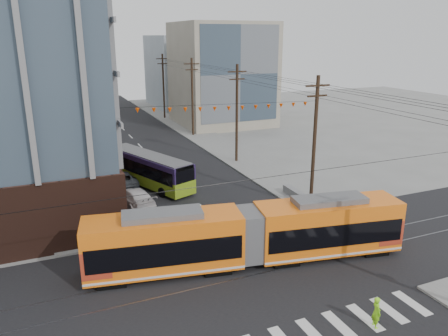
% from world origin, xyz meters
% --- Properties ---
extents(ground, '(160.00, 160.00, 0.00)m').
position_xyz_m(ground, '(0.00, 0.00, 0.00)').
color(ground, slate).
extents(bg_bldg_ne_near, '(14.00, 14.00, 16.00)m').
position_xyz_m(bg_bldg_ne_near, '(16.00, 48.00, 8.00)').
color(bg_bldg_ne_near, gray).
rests_on(bg_bldg_ne_near, ground).
extents(bg_bldg_nw_far, '(16.00, 18.00, 20.00)m').
position_xyz_m(bg_bldg_nw_far, '(-14.00, 72.00, 10.00)').
color(bg_bldg_nw_far, gray).
rests_on(bg_bldg_nw_far, ground).
extents(bg_bldg_ne_far, '(16.00, 16.00, 14.00)m').
position_xyz_m(bg_bldg_ne_far, '(18.00, 68.00, 7.00)').
color(bg_bldg_ne_far, '#8C99A5').
rests_on(bg_bldg_ne_far, ground).
extents(utility_pole_far, '(0.30, 0.30, 11.00)m').
position_xyz_m(utility_pole_far, '(8.50, 56.00, 5.50)').
color(utility_pole_far, black).
rests_on(utility_pole_far, ground).
extents(streetcar, '(20.32, 6.34, 3.88)m').
position_xyz_m(streetcar, '(-0.60, 4.48, 1.94)').
color(streetcar, orange).
rests_on(streetcar, ground).
extents(city_bus, '(6.36, 11.35, 3.18)m').
position_xyz_m(city_bus, '(-2.73, 22.07, 1.59)').
color(city_bus, '#291B48').
rests_on(city_bus, ground).
extents(parked_car_silver, '(1.42, 4.05, 1.33)m').
position_xyz_m(parked_car_silver, '(-5.24, 12.55, 0.67)').
color(parked_car_silver, '#9CAAB5').
rests_on(parked_car_silver, ground).
extents(parked_car_white, '(3.08, 5.61, 1.54)m').
position_xyz_m(parked_car_white, '(-5.18, 17.07, 0.77)').
color(parked_car_white, silver).
rests_on(parked_car_white, ground).
extents(parked_car_grey, '(2.54, 5.12, 1.40)m').
position_xyz_m(parked_car_grey, '(-5.19, 22.78, 0.70)').
color(parked_car_grey, '#3F4449').
rests_on(parked_car_grey, ground).
extents(pedestrian, '(0.53, 0.69, 1.67)m').
position_xyz_m(pedestrian, '(2.36, -3.76, 0.83)').
color(pedestrian, '#96FF1C').
rests_on(pedestrian, ground).
extents(jersey_barrier, '(1.02, 4.09, 0.81)m').
position_xyz_m(jersey_barrier, '(8.30, 12.80, 0.41)').
color(jersey_barrier, gray).
rests_on(jersey_barrier, ground).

